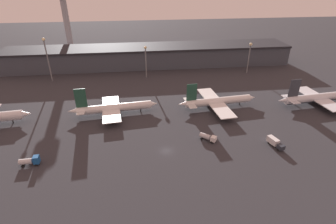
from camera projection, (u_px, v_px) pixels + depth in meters
ground at (166, 151)px, 96.78m from camera, size 600.00×600.00×0.00m
terminal_building at (149, 56)px, 182.65m from camera, size 194.50×25.20×13.52m
airplane_1 at (114, 108)px, 120.37m from camera, size 40.98×27.17×13.97m
airplane_2 at (217, 101)px, 126.68m from camera, size 39.77×33.71×13.27m
airplane_3 at (321, 97)px, 130.03m from camera, size 48.59×29.33×14.22m
service_vehicle_0 at (208, 137)px, 102.00m from camera, size 6.46×5.72×2.67m
service_vehicle_1 at (275, 142)px, 98.58m from camera, size 4.22×7.85×3.04m
service_vehicle_2 at (30, 161)px, 88.87m from camera, size 6.62×2.42×3.40m
lamp_post_0 at (47, 55)px, 150.81m from camera, size 1.80×1.80×26.00m
lamp_post_1 at (146, 57)px, 158.62m from camera, size 1.80×1.80×19.62m
lamp_post_2 at (249, 53)px, 165.70m from camera, size 1.80×1.80×19.62m
control_tower at (66, 18)px, 196.30m from camera, size 9.00×9.00×49.19m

